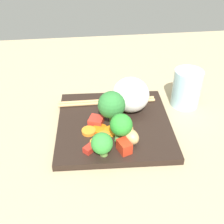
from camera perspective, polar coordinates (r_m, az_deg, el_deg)
name	(u,v)px	position (r cm, az deg, el deg)	size (l,w,h in cm)	color
ground_plane	(114,131)	(61.05, 0.43, -3.86)	(110.00, 110.00, 2.00)	tan
square_plate	(114,125)	(59.97, 0.43, -2.60)	(24.06, 24.06, 1.42)	black
rice_mound	(131,95)	(61.50, 3.86, 3.59)	(8.23, 8.47, 7.68)	white
broccoli_floret_0	(121,125)	(52.35, 1.90, -2.76)	(4.35, 4.35, 6.29)	#64AF50
broccoli_floret_1	(102,144)	(49.86, -2.08, -6.56)	(4.01, 4.01, 5.23)	#7FB752
broccoli_floret_2	(111,105)	(57.03, -0.11, 1.43)	(5.73, 5.73, 7.53)	#539242
carrot_slice_0	(104,136)	(55.44, -1.64, -4.91)	(2.39, 2.39, 0.78)	orange
carrot_slice_1	(100,129)	(57.29, -2.50, -3.52)	(3.03, 3.03, 0.54)	orange
carrot_slice_2	(96,142)	(54.38, -3.42, -6.18)	(2.18, 2.18, 0.45)	orange
carrot_slice_3	(104,146)	(53.26, -1.70, -7.00)	(2.53, 2.53, 0.73)	orange
carrot_slice_4	(89,131)	(56.77, -4.82, -3.97)	(2.89, 2.89, 0.69)	orange
carrot_slice_5	(112,131)	(56.74, -0.06, -3.93)	(3.18, 3.18, 0.55)	orange
pepper_chunk_0	(124,146)	(52.04, 2.54, -7.12)	(2.88, 2.04, 2.28)	red
pepper_chunk_1	(96,120)	(58.96, -3.29, -1.71)	(2.92, 2.92, 1.39)	red
pepper_chunk_2	(89,149)	(52.45, -4.74, -7.61)	(2.06, 1.50, 1.20)	red
chicken_piece_0	(127,129)	(56.59, 3.17, -3.46)	(2.53, 1.79, 1.56)	#B59144
chicken_piece_1	(130,136)	(53.65, 3.79, -5.05)	(3.91, 2.77, 3.04)	tan
chopstick_pair	(107,102)	(65.30, -1.06, 2.16)	(2.08, 22.78, 0.74)	tan
drinking_glass	(187,88)	(67.46, 15.11, 4.74)	(6.61, 6.61, 9.02)	#ABDAE4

